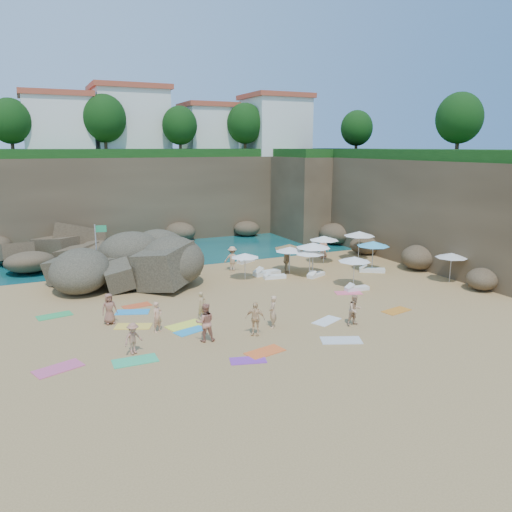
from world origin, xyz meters
name	(u,v)px	position (x,y,z in m)	size (l,w,h in m)	color
ground	(247,302)	(0.00, 0.00, 0.00)	(120.00, 120.00, 0.00)	tan
seawater	(140,228)	(0.00, 30.00, 0.00)	(120.00, 120.00, 0.00)	#0C4751
cliff_back	(167,196)	(2.00, 25.00, 4.00)	(44.00, 8.00, 8.00)	brown
cliff_right	(408,205)	(19.00, 8.00, 4.00)	(8.00, 30.00, 8.00)	brown
cliff_corner	(316,194)	(17.00, 20.00, 4.00)	(10.00, 12.00, 8.00)	brown
rock_promontory	(37,263)	(-11.00, 16.00, 0.00)	(12.00, 7.00, 2.00)	brown
clifftop_buildings	(172,124)	(2.96, 25.79, 11.24)	(28.48, 9.48, 7.00)	white
clifftop_trees	(209,122)	(4.78, 19.52, 11.26)	(35.60, 23.82, 4.40)	#11380F
rock_outcrop	(118,287)	(-6.39, 6.40, 0.00)	(8.24, 6.18, 3.30)	brown
flag_pole	(98,245)	(-7.25, 8.19, 2.54)	(0.77, 0.18, 3.98)	silver
parasol_0	(310,252)	(6.39, 3.48, 1.80)	(2.07, 2.07, 1.96)	silver
parasol_1	(245,255)	(1.97, 4.74, 1.70)	(1.96, 1.96, 1.86)	silver
parasol_2	(359,234)	(12.76, 6.43, 2.17)	(2.50, 2.50, 2.36)	silver
parasol_4	(324,238)	(9.61, 6.71, 1.99)	(2.30, 2.30, 2.17)	silver
parasol_6	(289,246)	(5.80, 5.43, 1.88)	(2.16, 2.16, 2.05)	silver
parasol_7	(313,245)	(6.90, 3.89, 2.16)	(2.48, 2.48, 2.35)	silver
parasol_8	(354,259)	(7.73, 0.10, 1.84)	(2.12, 2.12, 2.01)	silver
parasol_9	(290,249)	(5.49, 4.76, 1.84)	(2.12, 2.12, 2.00)	silver
parasol_10	(373,244)	(11.46, 2.97, 2.06)	(2.37, 2.37, 2.24)	silver
parasol_11	(452,255)	(14.37, -1.71, 1.85)	(2.13, 2.13, 2.01)	silver
lounger_0	(246,261)	(4.09, 9.43, 0.13)	(1.64, 0.55, 0.26)	silver
lounger_1	(267,273)	(3.87, 5.17, 0.15)	(1.98, 0.66, 0.31)	white
lounger_2	(316,275)	(6.83, 3.29, 0.12)	(1.57, 0.52, 0.24)	white
lounger_3	(275,277)	(3.94, 4.09, 0.12)	(1.56, 0.52, 0.24)	white
lounger_4	(372,270)	(11.26, 2.71, 0.14)	(1.84, 0.61, 0.29)	white
lounger_5	(357,289)	(7.38, -0.78, 0.12)	(1.58, 0.53, 0.25)	white
towel_0	(190,331)	(-4.51, -3.23, 0.01)	(1.59, 0.79, 0.03)	#289ED9
towel_1	(58,368)	(-10.79, -5.10, 0.02)	(1.92, 0.96, 0.03)	#D6537E
towel_2	(265,352)	(-2.25, -7.15, 0.02)	(1.78, 0.89, 0.03)	orange
towel_3	(135,361)	(-7.74, -5.67, 0.02)	(1.89, 0.95, 0.03)	#36BE78
towel_4	(133,326)	(-6.96, -1.39, 0.02)	(1.80, 0.90, 0.03)	yellow
towel_5	(341,340)	(1.63, -7.45, 0.02)	(1.91, 0.96, 0.03)	silver
towel_6	(248,360)	(-3.31, -7.66, 0.01)	(1.55, 0.78, 0.03)	purple
towel_7	(137,306)	(-6.09, 1.93, 0.01)	(1.60, 0.80, 0.03)	#E25227
towel_8	(133,312)	(-6.54, 0.91, 0.02)	(1.81, 0.91, 0.03)	#2A9BE0
towel_9	(348,293)	(6.54, -1.05, 0.01)	(1.65, 0.82, 0.03)	#FC627F
towel_10	(396,311)	(6.94, -5.09, 0.01)	(1.66, 0.83, 0.03)	orange
towel_11	(54,316)	(-10.53, 2.06, 0.02)	(1.79, 0.89, 0.03)	green
towel_12	(185,325)	(-4.52, -2.35, 0.02)	(1.88, 0.94, 0.03)	#F7FD42
towel_13	(327,321)	(2.48, -4.86, 0.01)	(1.67, 0.83, 0.03)	white
person_stand_0	(157,317)	(-5.98, -2.62, 0.77)	(0.56, 0.37, 1.54)	tan
person_stand_1	(205,322)	(-4.24, -4.78, 0.93)	(0.90, 0.71, 1.86)	tan
person_stand_2	(232,259)	(2.10, 7.36, 0.92)	(1.19, 0.49, 1.84)	tan
person_stand_3	(286,260)	(5.38, 5.06, 0.96)	(1.13, 0.47, 1.92)	#94744A
person_stand_4	(323,248)	(10.52, 8.23, 0.88)	(0.86, 0.47, 1.76)	tan
person_stand_5	(154,272)	(-4.12, 5.74, 0.91)	(1.69, 0.49, 1.82)	tan
person_stand_6	(273,312)	(-0.52, -4.48, 0.83)	(0.61, 0.40, 1.67)	tan
person_lie_0	(134,350)	(-7.63, -4.90, 0.19)	(0.92, 1.42, 0.38)	#B17358
person_lie_1	(255,331)	(-1.78, -5.07, 0.20)	(0.96, 1.64, 0.40)	#EFC188
person_lie_2	(110,320)	(-7.97, -0.48, 0.21)	(0.78, 1.60, 0.43)	#8E5A47
person_lie_4	(202,315)	(-3.37, -1.71, 0.17)	(0.53, 1.44, 0.35)	tan
person_lie_5	(354,320)	(3.42, -5.99, 0.30)	(0.78, 1.60, 0.60)	tan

